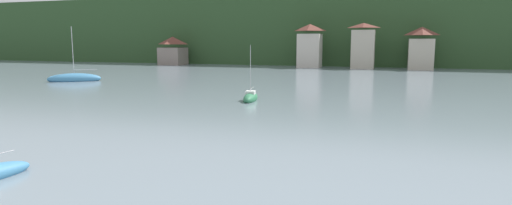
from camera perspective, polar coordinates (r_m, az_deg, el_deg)
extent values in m
cube|color=#2D4C28|center=(131.13, 15.55, 9.29)|extent=(352.00, 56.47, 18.08)
ellipsoid|color=#38562D|center=(145.10, 16.63, 8.05)|extent=(246.40, 39.53, 39.47)
cube|color=gray|center=(112.31, -11.17, 6.18)|extent=(6.01, 5.62, 4.42)
pyramid|color=brown|center=(112.25, -11.23, 8.24)|extent=(6.31, 5.90, 1.97)
cube|color=beige|center=(98.86, 7.27, 6.96)|extent=(5.14, 4.48, 7.71)
pyramid|color=brown|center=(98.89, 7.32, 10.04)|extent=(5.40, 4.71, 1.57)
cube|color=#BCB29E|center=(96.49, 14.26, 6.97)|extent=(4.94, 3.08, 8.48)
pyramid|color=brown|center=(96.54, 14.37, 10.08)|extent=(5.19, 3.23, 1.08)
cube|color=#BCB29E|center=(97.69, 21.40, 6.11)|extent=(5.08, 5.82, 6.55)
pyramid|color=brown|center=(97.68, 21.55, 8.99)|extent=(5.33, 6.11, 1.78)
ellipsoid|color=teal|center=(69.50, -23.37, 2.96)|extent=(7.38, 6.23, 1.70)
cylinder|color=#B7B7BC|center=(69.29, -23.57, 6.38)|extent=(0.09, 0.09, 7.36)
cylinder|color=#ADADB2|center=(69.26, -22.08, 4.14)|extent=(2.69, 2.02, 0.08)
ellipsoid|color=#2D754C|center=(42.95, -0.74, 0.61)|extent=(2.03, 4.60, 1.13)
cylinder|color=#B7B7BC|center=(42.67, -0.75, 4.38)|extent=(0.05, 0.05, 5.05)
cylinder|color=#ADADB2|center=(43.77, -0.54, 1.96)|extent=(0.37, 1.89, 0.05)
cube|color=silver|center=(42.89, -0.74, 1.30)|extent=(1.08, 1.18, 0.43)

